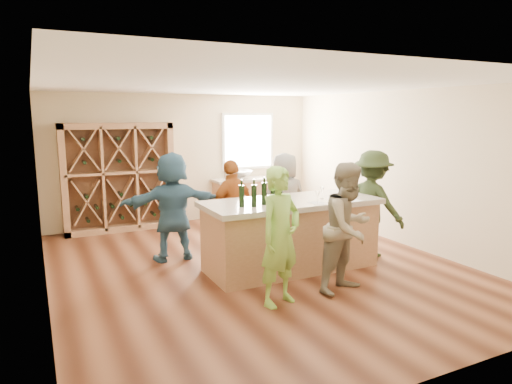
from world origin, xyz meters
name	(u,v)px	position (x,y,z in m)	size (l,w,h in m)	color
floor	(256,269)	(0.00, 0.00, -0.05)	(6.00, 7.00, 0.10)	brown
ceiling	(256,81)	(0.00, 0.00, 2.85)	(6.00, 7.00, 0.10)	white
wall_back	(185,158)	(0.00, 3.55, 1.40)	(6.00, 0.10, 2.80)	beige
wall_front	(442,231)	(0.00, -3.55, 1.40)	(6.00, 0.10, 2.80)	beige
wall_left	(35,193)	(-3.05, 0.00, 1.40)	(0.10, 7.00, 2.80)	beige
wall_right	(406,168)	(3.05, 0.00, 1.40)	(0.10, 7.00, 2.80)	beige
window_frame	(248,141)	(1.50, 3.47, 1.75)	(1.30, 0.06, 1.30)	white
window_pane	(249,141)	(1.50, 3.44, 1.75)	(1.18, 0.01, 1.18)	white
wine_rack	(119,178)	(-1.50, 3.27, 1.10)	(2.20, 0.45, 2.20)	#A4744E
back_counter_base	(249,199)	(1.40, 3.20, 0.43)	(1.60, 0.58, 0.86)	#A4744E
back_counter_top	(249,179)	(1.40, 3.20, 0.89)	(1.70, 0.62, 0.06)	#B0A291
sink	(241,175)	(1.20, 3.20, 1.01)	(0.54, 0.54, 0.19)	silver
faucet	(238,171)	(1.20, 3.38, 1.07)	(0.02, 0.02, 0.30)	silver
tasting_counter_base	(291,237)	(0.45, -0.32, 0.50)	(2.60, 1.00, 1.00)	#A4744E
tasting_counter_top	(291,203)	(0.45, -0.32, 1.04)	(2.72, 1.12, 0.08)	#B0A291
wine_bottle_a	(242,196)	(-0.45, -0.46, 1.23)	(0.08, 0.08, 0.31)	black
wine_bottle_b	(254,196)	(-0.29, -0.53, 1.24)	(0.08, 0.08, 0.31)	black
wine_bottle_c	(264,194)	(-0.09, -0.45, 1.24)	(0.08, 0.08, 0.32)	black
wine_bottle_d	(273,195)	(0.02, -0.53, 1.22)	(0.07, 0.07, 0.28)	black
wine_bottle_e	(280,194)	(0.17, -0.47, 1.22)	(0.07, 0.07, 0.28)	black
wine_glass_a	(288,201)	(0.13, -0.76, 1.17)	(0.06, 0.06, 0.17)	white
wine_glass_b	(318,198)	(0.61, -0.78, 1.18)	(0.07, 0.07, 0.19)	white
wine_glass_c	(350,195)	(1.21, -0.76, 1.17)	(0.07, 0.07, 0.17)	white
wine_glass_d	(322,193)	(0.93, -0.43, 1.17)	(0.07, 0.07, 0.18)	white
wine_glass_e	(350,193)	(1.34, -0.57, 1.17)	(0.06, 0.06, 0.17)	white
tasting_menu_a	(283,207)	(0.05, -0.76, 1.08)	(0.22, 0.30, 0.00)	white
tasting_menu_b	(318,203)	(0.67, -0.69, 1.08)	(0.20, 0.28, 0.00)	white
tasting_menu_c	(350,200)	(1.24, -0.71, 1.08)	(0.24, 0.33, 0.00)	white
person_near_left	(280,236)	(-0.36, -1.42, 0.87)	(0.64, 0.47, 1.75)	#8CC64C
person_near_right	(348,228)	(0.66, -1.45, 0.88)	(0.85, 0.47, 1.75)	gray
person_server	(372,204)	(1.99, -0.35, 0.89)	(1.15, 0.54, 1.78)	#263319
person_far_mid	(233,207)	(-0.04, 0.81, 0.81)	(0.95, 0.49, 1.62)	#994C19
person_far_right	(284,200)	(0.95, 0.76, 0.85)	(0.83, 0.54, 1.70)	slate
person_far_left	(173,206)	(-1.06, 0.92, 0.89)	(1.65, 0.59, 1.78)	#335972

